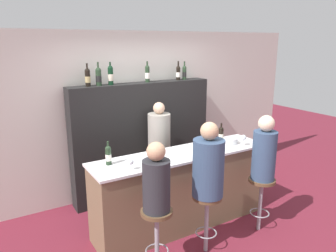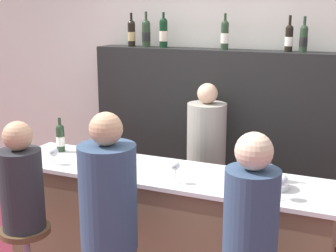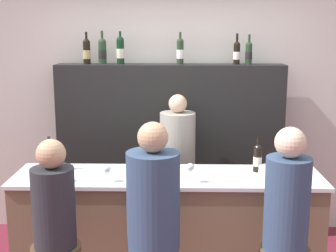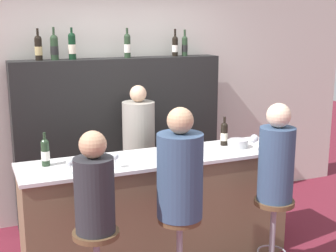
{
  "view_description": "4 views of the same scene",
  "coord_description": "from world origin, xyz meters",
  "px_view_note": "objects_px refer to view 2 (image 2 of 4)",
  "views": [
    {
      "loc": [
        -2.25,
        -3.06,
        2.45
      ],
      "look_at": [
        -0.2,
        0.32,
        1.41
      ],
      "focal_mm": 35.0,
      "sensor_mm": 36.0,
      "label": 1
    },
    {
      "loc": [
        1.31,
        -2.66,
        2.18
      ],
      "look_at": [
        0.0,
        0.38,
        1.35
      ],
      "focal_mm": 50.0,
      "sensor_mm": 36.0,
      "label": 2
    },
    {
      "loc": [
        0.08,
        -3.29,
        2.18
      ],
      "look_at": [
        0.0,
        0.29,
        1.43
      ],
      "focal_mm": 50.0,
      "sensor_mm": 36.0,
      "label": 3
    },
    {
      "loc": [
        -1.49,
        -3.45,
        2.22
      ],
      "look_at": [
        0.09,
        0.29,
        1.3
      ],
      "focal_mm": 50.0,
      "sensor_mm": 36.0,
      "label": 4
    }
  ],
  "objects_px": {
    "metal_bowl": "(275,183)",
    "guest_seated_right": "(251,216)",
    "wine_glass_3": "(282,182)",
    "wine_bottle_backbar_0": "(132,33)",
    "wine_bottle_backbar_4": "(289,38)",
    "wine_bottle_counter_1": "(267,164)",
    "wine_glass_2": "(175,167)",
    "wine_bottle_counter_0": "(60,138)",
    "wine_glass_0": "(54,153)",
    "bar_stool_left": "(27,250)",
    "wine_bottle_backbar_3": "(225,35)",
    "wine_bottle_backbar_5": "(304,38)",
    "wine_bottle_backbar_1": "(146,33)",
    "wine_glass_1": "(95,158)",
    "bartender": "(206,179)",
    "guest_seated_middle": "(108,191)",
    "wine_bottle_backbar_2": "(164,32)",
    "guest_seated_left": "(21,182)"
  },
  "relations": [
    {
      "from": "wine_bottle_counter_1",
      "to": "guest_seated_right",
      "type": "relative_size",
      "value": 0.34
    },
    {
      "from": "metal_bowl",
      "to": "guest_seated_right",
      "type": "relative_size",
      "value": 0.22
    },
    {
      "from": "wine_bottle_counter_1",
      "to": "wine_glass_2",
      "type": "height_order",
      "value": "wine_bottle_counter_1"
    },
    {
      "from": "wine_bottle_counter_1",
      "to": "wine_bottle_backbar_2",
      "type": "relative_size",
      "value": 0.86
    },
    {
      "from": "wine_bottle_counter_1",
      "to": "wine_bottle_backbar_4",
      "type": "bearing_deg",
      "value": 93.71
    },
    {
      "from": "wine_glass_0",
      "to": "bartender",
      "type": "distance_m",
      "value": 1.36
    },
    {
      "from": "wine_glass_3",
      "to": "wine_bottle_backbar_5",
      "type": "bearing_deg",
      "value": 94.28
    },
    {
      "from": "wine_bottle_backbar_4",
      "to": "guest_seated_middle",
      "type": "bearing_deg",
      "value": -112.63
    },
    {
      "from": "wine_bottle_backbar_0",
      "to": "wine_glass_1",
      "type": "bearing_deg",
      "value": -74.06
    },
    {
      "from": "wine_bottle_counter_1",
      "to": "guest_seated_middle",
      "type": "bearing_deg",
      "value": -137.25
    },
    {
      "from": "wine_bottle_backbar_3",
      "to": "guest_seated_left",
      "type": "bearing_deg",
      "value": -115.4
    },
    {
      "from": "wine_bottle_backbar_4",
      "to": "bartender",
      "type": "xyz_separation_m",
      "value": [
        -0.59,
        -0.39,
        -1.22
      ]
    },
    {
      "from": "wine_bottle_backbar_5",
      "to": "wine_glass_2",
      "type": "height_order",
      "value": "wine_bottle_backbar_5"
    },
    {
      "from": "wine_glass_0",
      "to": "wine_glass_2",
      "type": "xyz_separation_m",
      "value": [
        1.0,
        0.0,
        0.02
      ]
    },
    {
      "from": "wine_bottle_backbar_3",
      "to": "wine_glass_1",
      "type": "distance_m",
      "value": 1.67
    },
    {
      "from": "wine_bottle_backbar_3",
      "to": "wine_bottle_backbar_4",
      "type": "height_order",
      "value": "wine_bottle_backbar_3"
    },
    {
      "from": "wine_bottle_counter_1",
      "to": "wine_glass_0",
      "type": "height_order",
      "value": "wine_bottle_counter_1"
    },
    {
      "from": "metal_bowl",
      "to": "bartender",
      "type": "xyz_separation_m",
      "value": [
        -0.74,
        0.77,
        -0.35
      ]
    },
    {
      "from": "metal_bowl",
      "to": "guest_seated_middle",
      "type": "distance_m",
      "value": 1.09
    },
    {
      "from": "wine_glass_0",
      "to": "metal_bowl",
      "type": "height_order",
      "value": "wine_glass_0"
    },
    {
      "from": "wine_glass_3",
      "to": "bartender",
      "type": "relative_size",
      "value": 0.1
    },
    {
      "from": "wine_bottle_backbar_1",
      "to": "wine_glass_1",
      "type": "relative_size",
      "value": 2.53
    },
    {
      "from": "wine_bottle_backbar_4",
      "to": "bartender",
      "type": "relative_size",
      "value": 0.19
    },
    {
      "from": "wine_bottle_backbar_3",
      "to": "guest_seated_right",
      "type": "height_order",
      "value": "wine_bottle_backbar_3"
    },
    {
      "from": "wine_bottle_backbar_1",
      "to": "guest_seated_right",
      "type": "distance_m",
      "value": 2.48
    },
    {
      "from": "bar_stool_left",
      "to": "wine_bottle_backbar_3",
      "type": "bearing_deg",
      "value": 64.6
    },
    {
      "from": "metal_bowl",
      "to": "wine_bottle_backbar_3",
      "type": "bearing_deg",
      "value": 121.55
    },
    {
      "from": "metal_bowl",
      "to": "bar_stool_left",
      "type": "bearing_deg",
      "value": -158.23
    },
    {
      "from": "wine_bottle_backbar_1",
      "to": "bar_stool_left",
      "type": "distance_m",
      "value": 2.27
    },
    {
      "from": "wine_bottle_backbar_0",
      "to": "guest_seated_right",
      "type": "height_order",
      "value": "wine_bottle_backbar_0"
    },
    {
      "from": "wine_bottle_backbar_0",
      "to": "wine_glass_0",
      "type": "bearing_deg",
      "value": -89.35
    },
    {
      "from": "wine_bottle_counter_0",
      "to": "wine_glass_0",
      "type": "distance_m",
      "value": 0.33
    },
    {
      "from": "wine_bottle_backbar_4",
      "to": "wine_bottle_backbar_5",
      "type": "relative_size",
      "value": 1.03
    },
    {
      "from": "wine_bottle_counter_0",
      "to": "wine_glass_0",
      "type": "xyz_separation_m",
      "value": [
        0.15,
        -0.29,
        -0.03
      ]
    },
    {
      "from": "wine_bottle_counter_1",
      "to": "wine_glass_1",
      "type": "relative_size",
      "value": 2.15
    },
    {
      "from": "bartender",
      "to": "wine_glass_2",
      "type": "bearing_deg",
      "value": -84.13
    },
    {
      "from": "wine_bottle_counter_0",
      "to": "wine_bottle_counter_1",
      "type": "height_order",
      "value": "wine_bottle_counter_0"
    },
    {
      "from": "wine_bottle_counter_1",
      "to": "wine_glass_2",
      "type": "xyz_separation_m",
      "value": [
        -0.56,
        -0.29,
        -0.01
      ]
    },
    {
      "from": "wine_bottle_counter_1",
      "to": "wine_bottle_backbar_0",
      "type": "height_order",
      "value": "wine_bottle_backbar_0"
    },
    {
      "from": "wine_glass_1",
      "to": "bartender",
      "type": "height_order",
      "value": "bartender"
    },
    {
      "from": "wine_glass_0",
      "to": "wine_bottle_backbar_1",
      "type": "bearing_deg",
      "value": 83.87
    },
    {
      "from": "wine_bottle_backbar_2",
      "to": "metal_bowl",
      "type": "distance_m",
      "value": 1.97
    },
    {
      "from": "wine_glass_3",
      "to": "guest_seated_right",
      "type": "height_order",
      "value": "guest_seated_right"
    },
    {
      "from": "wine_bottle_counter_1",
      "to": "wine_glass_3",
      "type": "relative_size",
      "value": 1.78
    },
    {
      "from": "wine_bottle_backbar_0",
      "to": "wine_bottle_backbar_5",
      "type": "xyz_separation_m",
      "value": [
        1.62,
        -0.0,
        -0.01
      ]
    },
    {
      "from": "wine_bottle_backbar_0",
      "to": "wine_bottle_backbar_3",
      "type": "xyz_separation_m",
      "value": [
        0.94,
        -0.0,
        0.0
      ]
    },
    {
      "from": "wine_glass_2",
      "to": "wine_bottle_counter_0",
      "type": "bearing_deg",
      "value": 165.66
    },
    {
      "from": "wine_bottle_backbar_0",
      "to": "guest_seated_right",
      "type": "distance_m",
      "value": 2.58
    },
    {
      "from": "wine_bottle_backbar_3",
      "to": "guest_seated_right",
      "type": "distance_m",
      "value": 2.11
    },
    {
      "from": "wine_bottle_backbar_0",
      "to": "wine_bottle_backbar_4",
      "type": "height_order",
      "value": "wine_bottle_backbar_0"
    }
  ]
}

